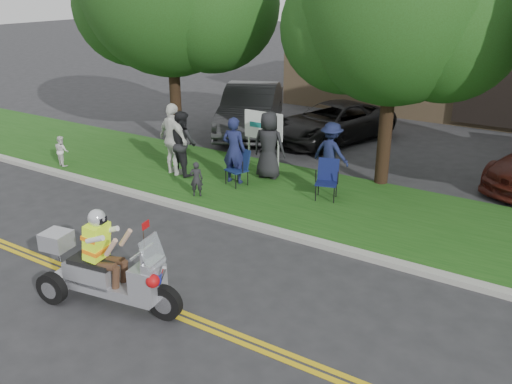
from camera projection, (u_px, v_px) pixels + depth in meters
The scene contains 20 objects.
ground at pixel (207, 304), 9.42m from camera, with size 120.00×120.00×0.00m, color #28282B.
centerline_near at pixel (185, 320), 8.96m from camera, with size 60.00×0.10×0.01m, color gold.
centerline_far at pixel (192, 316), 9.08m from camera, with size 60.00×0.10×0.01m, color gold.
curb at pixel (291, 236), 11.79m from camera, with size 60.00×0.25×0.12m, color #A8A89E.
grass_verge at pixel (333, 204), 13.49m from camera, with size 60.00×4.00×0.10m, color #1B4C14.
tree_mid at pixel (398, 16), 13.21m from camera, with size 5.88×4.80×7.05m.
business_sign at pixel (264, 129), 15.59m from camera, with size 1.25×0.06×1.75m.
trike_scooter at pixel (105, 272), 9.23m from camera, with size 2.70×1.04×1.77m.
lawn_chair_a at pixel (240, 165), 14.46m from camera, with size 0.65×0.66×0.96m.
lawn_chair_b at pixel (327, 177), 13.55m from camera, with size 0.66×0.67×1.00m.
spectator_adult_left at pixel (234, 150), 14.47m from camera, with size 0.66×0.43×1.81m, color #191F47.
spectator_adult_mid at pixel (182, 143), 15.09m from camera, with size 0.88×0.69×1.82m, color black.
spectator_adult_right at pixel (173, 139), 15.07m from camera, with size 1.18×0.49×2.02m, color white.
spectator_chair_a at pixel (331, 152), 14.56m from camera, with size 1.07×0.61×1.65m, color #191F46.
spectator_chair_b at pixel (269, 145), 14.82m from camera, with size 0.91×0.59×1.87m, color black.
child_left at pixel (196, 179), 13.69m from camera, with size 0.33×0.22×0.91m, color black.
child_right at pixel (62, 151), 15.96m from camera, with size 0.44×0.34×0.90m, color white.
parked_car_far_left at pixel (250, 112), 19.64m from camera, with size 1.87×4.66×1.59m, color #B4B7BB.
parked_car_left at pixel (251, 109), 19.66m from camera, with size 1.84×5.27×1.74m, color #2B2B2D.
parked_car_mid at pixel (333, 122), 18.69m from camera, with size 2.20×4.78×1.33m, color black.
Camera 1 is at (5.03, -6.34, 5.27)m, focal length 38.00 mm.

